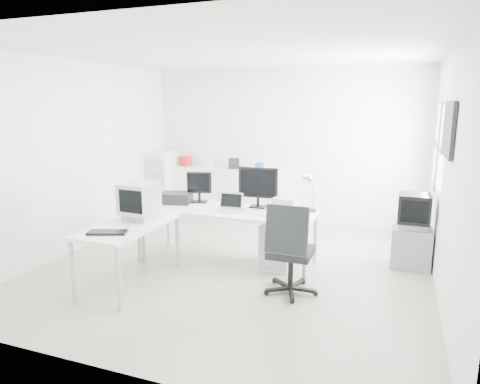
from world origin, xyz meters
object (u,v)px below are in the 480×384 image
(lcd_monitor_small, at_px, (199,187))
(crt_monitor, at_px, (139,201))
(crt_tv, at_px, (414,212))
(inkjet_printer, at_px, (176,198))
(lcd_monitor_large, at_px, (258,187))
(laptop, at_px, (229,203))
(sideboard, at_px, (224,194))
(drawer_pedestal, at_px, (278,245))
(main_desk, at_px, (228,235))
(laser_printer, at_px, (285,204))
(tv_cabinet, at_px, (411,248))
(side_desk, at_px, (130,254))
(office_chair, at_px, (291,247))
(filing_cabinet, at_px, (162,184))

(lcd_monitor_small, xyz_separation_m, crt_monitor, (-0.30, -1.10, 0.01))
(lcd_monitor_small, distance_m, crt_tv, 2.97)
(inkjet_printer, relative_size, lcd_monitor_large, 0.74)
(laptop, height_order, sideboard, sideboard)
(drawer_pedestal, xyz_separation_m, crt_monitor, (-1.55, -0.90, 0.68))
(inkjet_printer, height_order, laptop, laptop)
(main_desk, xyz_separation_m, laser_printer, (0.75, 0.22, 0.46))
(laptop, height_order, crt_tv, crt_tv)
(lcd_monitor_small, distance_m, tv_cabinet, 3.05)
(main_desk, distance_m, sideboard, 2.26)
(laptop, bearing_deg, inkjet_printer, 164.72)
(crt_monitor, xyz_separation_m, sideboard, (-0.06, 2.92, -0.49))
(inkjet_printer, height_order, laser_printer, laser_printer)
(main_desk, relative_size, sideboard, 1.22)
(side_desk, relative_size, drawer_pedestal, 2.33)
(office_chair, bearing_deg, laptop, 150.01)
(inkjet_printer, distance_m, sideboard, 1.99)
(filing_cabinet, bearing_deg, lcd_monitor_small, -45.38)
(office_chair, distance_m, crt_tv, 1.89)
(office_chair, distance_m, sideboard, 3.38)
(crt_monitor, bearing_deg, laser_printer, 37.35)
(filing_cabinet, bearing_deg, tv_cabinet, -14.78)
(main_desk, xyz_separation_m, office_chair, (1.06, -0.68, 0.18))
(drawer_pedestal, distance_m, filing_cabinet, 3.35)
(laser_printer, bearing_deg, tv_cabinet, 18.58)
(lcd_monitor_small, height_order, crt_tv, lcd_monitor_small)
(main_desk, height_order, tv_cabinet, main_desk)
(laser_printer, bearing_deg, sideboard, 135.91)
(lcd_monitor_small, relative_size, crt_tv, 0.91)
(lcd_monitor_large, relative_size, crt_monitor, 1.23)
(laser_printer, bearing_deg, office_chair, -67.22)
(office_chair, xyz_separation_m, sideboard, (-1.97, 2.75, -0.06))
(office_chair, relative_size, filing_cabinet, 0.87)
(inkjet_printer, relative_size, crt_tv, 0.85)
(lcd_monitor_small, distance_m, crt_monitor, 1.14)
(laser_printer, bearing_deg, crt_tv, 18.58)
(drawer_pedestal, relative_size, laptop, 1.74)
(crt_tv, relative_size, filing_cabinet, 0.39)
(main_desk, bearing_deg, crt_monitor, -135.00)
(crt_tv, height_order, filing_cabinet, filing_cabinet)
(drawer_pedestal, height_order, lcd_monitor_small, lcd_monitor_small)
(crt_monitor, relative_size, tv_cabinet, 0.85)
(laptop, relative_size, laser_printer, 1.12)
(crt_tv, distance_m, sideboard, 3.60)
(main_desk, bearing_deg, crt_tv, 15.16)
(laser_printer, height_order, office_chair, office_chair)
(side_desk, xyz_separation_m, tv_cabinet, (3.24, 1.75, -0.10))
(lcd_monitor_large, distance_m, filing_cabinet, 2.96)
(tv_cabinet, distance_m, sideboard, 3.59)
(lcd_monitor_large, bearing_deg, filing_cabinet, 145.57)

